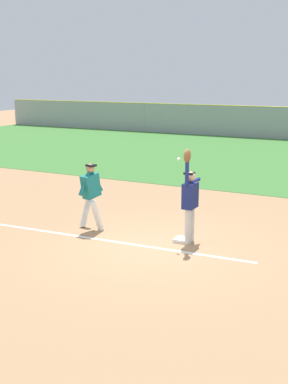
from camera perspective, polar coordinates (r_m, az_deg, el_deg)
ground_plane at (r=12.02m, az=1.12°, el=-6.14°), size 72.28×72.28×0.00m
outfield_grass at (r=25.21m, az=15.70°, el=3.45°), size 46.91×15.71×0.01m
chalk_foul_line at (r=13.76m, az=-12.75°, el=-3.97°), size 11.99×0.67×0.01m
first_base at (r=12.44m, az=4.32°, el=-5.31°), size 0.40×0.40×0.08m
fielder at (r=12.09m, az=5.10°, el=-0.55°), size 0.27×0.89×2.28m
runner at (r=13.21m, az=-5.91°, el=0.04°), size 0.75×0.84×1.72m
baseball at (r=11.93m, az=3.88°, el=3.66°), size 0.07×0.07×0.07m
parked_car_silver at (r=38.14m, az=13.02°, el=7.65°), size 4.43×2.18×1.25m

